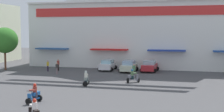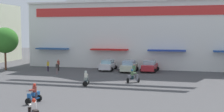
{
  "view_description": "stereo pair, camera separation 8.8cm",
  "coord_description": "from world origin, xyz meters",
  "px_view_note": "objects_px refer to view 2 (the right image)",
  "views": [
    {
      "loc": [
        6.91,
        -12.87,
        5.63
      ],
      "look_at": [
        -1.38,
        19.87,
        2.79
      ],
      "focal_mm": 47.6,
      "sensor_mm": 36.0,
      "label": 1
    },
    {
      "loc": [
        6.99,
        -12.85,
        5.63
      ],
      "look_at": [
        -1.38,
        19.87,
        2.79
      ],
      "focal_mm": 47.6,
      "sensor_mm": 36.0,
      "label": 2
    }
  ],
  "objects_px": {
    "plaza_tree_2": "(5,40)",
    "pedestrian_2": "(48,65)",
    "scooter_rider_2": "(133,77)",
    "pedestrian_3": "(58,64)",
    "scooter_rider_3": "(34,112)",
    "pedestrian_4": "(134,70)",
    "parked_car_0": "(108,65)",
    "scooter_rider_6": "(34,95)",
    "parked_car_1": "(129,66)",
    "parked_car_2": "(150,66)",
    "scooter_rider_8": "(86,79)",
    "pedestrian_1": "(57,68)"
  },
  "relations": [
    {
      "from": "pedestrian_3",
      "to": "pedestrian_4",
      "type": "xyz_separation_m",
      "value": [
        11.63,
        -3.94,
        0.04
      ]
    },
    {
      "from": "scooter_rider_3",
      "to": "parked_car_0",
      "type": "bearing_deg",
      "value": 94.46
    },
    {
      "from": "scooter_rider_2",
      "to": "scooter_rider_6",
      "type": "height_order",
      "value": "scooter_rider_6"
    },
    {
      "from": "pedestrian_4",
      "to": "plaza_tree_2",
      "type": "bearing_deg",
      "value": 171.92
    },
    {
      "from": "plaza_tree_2",
      "to": "pedestrian_2",
      "type": "relative_size",
      "value": 3.99
    },
    {
      "from": "scooter_rider_2",
      "to": "scooter_rider_6",
      "type": "distance_m",
      "value": 12.53
    },
    {
      "from": "scooter_rider_8",
      "to": "scooter_rider_6",
      "type": "bearing_deg",
      "value": -100.1
    },
    {
      "from": "scooter_rider_6",
      "to": "pedestrian_1",
      "type": "relative_size",
      "value": 1.0
    },
    {
      "from": "scooter_rider_6",
      "to": "pedestrian_4",
      "type": "distance_m",
      "value": 15.15
    },
    {
      "from": "parked_car_0",
      "to": "pedestrian_2",
      "type": "distance_m",
      "value": 8.45
    },
    {
      "from": "pedestrian_2",
      "to": "pedestrian_4",
      "type": "distance_m",
      "value": 13.08
    },
    {
      "from": "parked_car_1",
      "to": "scooter_rider_6",
      "type": "xyz_separation_m",
      "value": [
        -3.81,
        -19.28,
        -0.15
      ]
    },
    {
      "from": "parked_car_1",
      "to": "scooter_rider_6",
      "type": "distance_m",
      "value": 19.66
    },
    {
      "from": "plaza_tree_2",
      "to": "scooter_rider_6",
      "type": "distance_m",
      "value": 22.18
    },
    {
      "from": "parked_car_2",
      "to": "scooter_rider_3",
      "type": "height_order",
      "value": "parked_car_2"
    },
    {
      "from": "scooter_rider_3",
      "to": "pedestrian_4",
      "type": "height_order",
      "value": "pedestrian_4"
    },
    {
      "from": "parked_car_2",
      "to": "scooter_rider_2",
      "type": "bearing_deg",
      "value": -94.32
    },
    {
      "from": "parked_car_2",
      "to": "scooter_rider_6",
      "type": "xyz_separation_m",
      "value": [
        -6.56,
        -20.25,
        -0.15
      ]
    },
    {
      "from": "parked_car_2",
      "to": "scooter_rider_8",
      "type": "xyz_separation_m",
      "value": [
        -5.1,
        -12.08,
        -0.13
      ]
    },
    {
      "from": "parked_car_1",
      "to": "parked_car_2",
      "type": "relative_size",
      "value": 1.03
    },
    {
      "from": "parked_car_0",
      "to": "scooter_rider_3",
      "type": "bearing_deg",
      "value": -85.54
    },
    {
      "from": "plaza_tree_2",
      "to": "parked_car_1",
      "type": "distance_m",
      "value": 18.23
    },
    {
      "from": "pedestrian_1",
      "to": "parked_car_0",
      "type": "bearing_deg",
      "value": 45.06
    },
    {
      "from": "pedestrian_2",
      "to": "pedestrian_3",
      "type": "relative_size",
      "value": 0.94
    },
    {
      "from": "scooter_rider_3",
      "to": "parked_car_1",
      "type": "bearing_deg",
      "value": 86.75
    },
    {
      "from": "scooter_rider_3",
      "to": "pedestrian_1",
      "type": "xyz_separation_m",
      "value": [
        -7.35,
        19.26,
        0.24
      ]
    },
    {
      "from": "scooter_rider_3",
      "to": "pedestrian_3",
      "type": "relative_size",
      "value": 0.93
    },
    {
      "from": "scooter_rider_8",
      "to": "pedestrian_4",
      "type": "xyz_separation_m",
      "value": [
        3.98,
        5.97,
        0.32
      ]
    },
    {
      "from": "pedestrian_3",
      "to": "pedestrian_4",
      "type": "height_order",
      "value": "pedestrian_4"
    },
    {
      "from": "parked_car_2",
      "to": "scooter_rider_8",
      "type": "height_order",
      "value": "scooter_rider_8"
    },
    {
      "from": "pedestrian_2",
      "to": "parked_car_0",
      "type": "bearing_deg",
      "value": 21.79
    },
    {
      "from": "parked_car_0",
      "to": "parked_car_1",
      "type": "height_order",
      "value": "parked_car_1"
    },
    {
      "from": "pedestrian_1",
      "to": "pedestrian_4",
      "type": "xyz_separation_m",
      "value": [
        10.32,
        -0.65,
        0.1
      ]
    },
    {
      "from": "scooter_rider_6",
      "to": "pedestrian_2",
      "type": "height_order",
      "value": "pedestrian_2"
    },
    {
      "from": "parked_car_1",
      "to": "pedestrian_2",
      "type": "bearing_deg",
      "value": -168.79
    },
    {
      "from": "scooter_rider_3",
      "to": "pedestrian_4",
      "type": "bearing_deg",
      "value": 80.94
    },
    {
      "from": "scooter_rider_6",
      "to": "scooter_rider_8",
      "type": "bearing_deg",
      "value": 79.9
    },
    {
      "from": "pedestrian_2",
      "to": "pedestrian_3",
      "type": "distance_m",
      "value": 1.5
    },
    {
      "from": "parked_car_0",
      "to": "parked_car_1",
      "type": "bearing_deg",
      "value": -15.89
    },
    {
      "from": "scooter_rider_2",
      "to": "pedestrian_3",
      "type": "xyz_separation_m",
      "value": [
        -12.05,
        7.0,
        0.31
      ]
    },
    {
      "from": "parked_car_0",
      "to": "scooter_rider_3",
      "type": "distance_m",
      "value": 24.77
    },
    {
      "from": "parked_car_1",
      "to": "scooter_rider_8",
      "type": "distance_m",
      "value": 11.37
    },
    {
      "from": "parked_car_1",
      "to": "pedestrian_1",
      "type": "distance_m",
      "value": 9.79
    },
    {
      "from": "scooter_rider_2",
      "to": "pedestrian_1",
      "type": "distance_m",
      "value": 11.37
    },
    {
      "from": "parked_car_1",
      "to": "scooter_rider_2",
      "type": "xyz_separation_m",
      "value": [
        2.05,
        -8.21,
        -0.17
      ]
    },
    {
      "from": "plaza_tree_2",
      "to": "scooter_rider_2",
      "type": "distance_m",
      "value": 20.94
    },
    {
      "from": "scooter_rider_6",
      "to": "pedestrian_4",
      "type": "height_order",
      "value": "pedestrian_4"
    },
    {
      "from": "parked_car_1",
      "to": "scooter_rider_8",
      "type": "xyz_separation_m",
      "value": [
        -2.36,
        -11.12,
        -0.14
      ]
    },
    {
      "from": "scooter_rider_3",
      "to": "pedestrian_1",
      "type": "bearing_deg",
      "value": 110.88
    },
    {
      "from": "pedestrian_2",
      "to": "pedestrian_4",
      "type": "xyz_separation_m",
      "value": [
        12.74,
        -2.94,
        0.08
      ]
    }
  ]
}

